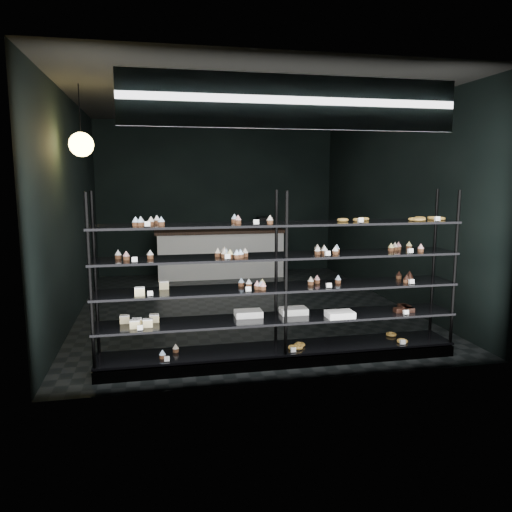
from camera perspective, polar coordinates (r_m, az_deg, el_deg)
name	(u,v)px	position (r m, az deg, el deg)	size (l,w,h in m)	color
room	(242,206)	(7.77, -1.62, 5.68)	(5.01, 6.01, 3.20)	black
display_shelf	(279,307)	(5.54, 2.61, -5.85)	(4.00, 0.50, 1.91)	black
signage	(295,102)	(4.95, 4.48, 17.13)	(3.30, 0.05, 0.50)	#0E1646
pendant_lamp	(81,144)	(6.71, -19.34, 11.95)	(0.30, 0.30, 0.88)	black
service_counter	(221,253)	(10.34, -4.03, 0.36)	(2.65, 0.65, 1.23)	silver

